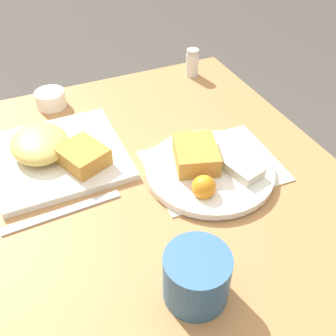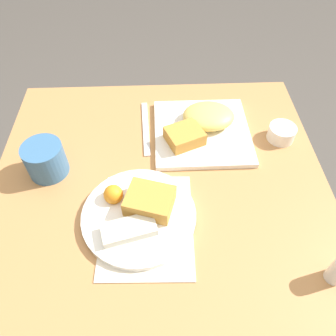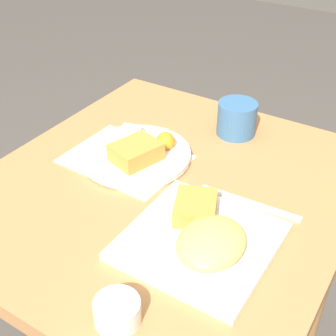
{
  "view_description": "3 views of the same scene",
  "coord_description": "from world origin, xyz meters",
  "px_view_note": "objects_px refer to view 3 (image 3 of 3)",
  "views": [
    {
      "loc": [
        0.54,
        -0.2,
        1.26
      ],
      "look_at": [
        0.03,
        0.03,
        0.77
      ],
      "focal_mm": 42.0,
      "sensor_mm": 36.0,
      "label": 1
    },
    {
      "loc": [
        0.0,
        0.49,
        1.37
      ],
      "look_at": [
        -0.02,
        0.01,
        0.79
      ],
      "focal_mm": 35.0,
      "sensor_mm": 36.0,
      "label": 2
    },
    {
      "loc": [
        -0.67,
        -0.42,
        1.34
      ],
      "look_at": [
        0.01,
        0.0,
        0.78
      ],
      "focal_mm": 50.0,
      "sensor_mm": 36.0,
      "label": 3
    }
  ],
  "objects_px": {
    "plate_square_near": "(203,237)",
    "butter_knife": "(249,203)",
    "plate_oval_far": "(137,152)",
    "coffee_mug": "(237,119)",
    "sauce_ramekin": "(117,311)"
  },
  "relations": [
    {
      "from": "plate_square_near",
      "to": "sauce_ramekin",
      "type": "xyz_separation_m",
      "value": [
        -0.21,
        0.03,
        -0.0
      ]
    },
    {
      "from": "plate_square_near",
      "to": "butter_knife",
      "type": "relative_size",
      "value": 1.2
    },
    {
      "from": "plate_square_near",
      "to": "butter_knife",
      "type": "height_order",
      "value": "plate_square_near"
    },
    {
      "from": "sauce_ramekin",
      "to": "plate_square_near",
      "type": "bearing_deg",
      "value": -8.72
    },
    {
      "from": "sauce_ramekin",
      "to": "coffee_mug",
      "type": "xyz_separation_m",
      "value": [
        0.6,
        0.09,
        0.02
      ]
    },
    {
      "from": "plate_square_near",
      "to": "coffee_mug",
      "type": "distance_m",
      "value": 0.41
    },
    {
      "from": "butter_knife",
      "to": "coffee_mug",
      "type": "relative_size",
      "value": 2.23
    },
    {
      "from": "sauce_ramekin",
      "to": "butter_knife",
      "type": "bearing_deg",
      "value": -8.46
    },
    {
      "from": "butter_knife",
      "to": "coffee_mug",
      "type": "distance_m",
      "value": 0.28
    },
    {
      "from": "butter_knife",
      "to": "coffee_mug",
      "type": "bearing_deg",
      "value": -61.35
    },
    {
      "from": "plate_oval_far",
      "to": "butter_knife",
      "type": "height_order",
      "value": "plate_oval_far"
    },
    {
      "from": "plate_oval_far",
      "to": "coffee_mug",
      "type": "relative_size",
      "value": 2.63
    },
    {
      "from": "plate_square_near",
      "to": "plate_oval_far",
      "type": "xyz_separation_m",
      "value": [
        0.17,
        0.26,
        -0.0
      ]
    },
    {
      "from": "plate_square_near",
      "to": "plate_oval_far",
      "type": "relative_size",
      "value": 1.02
    },
    {
      "from": "plate_square_near",
      "to": "coffee_mug",
      "type": "bearing_deg",
      "value": 17.24
    }
  ]
}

